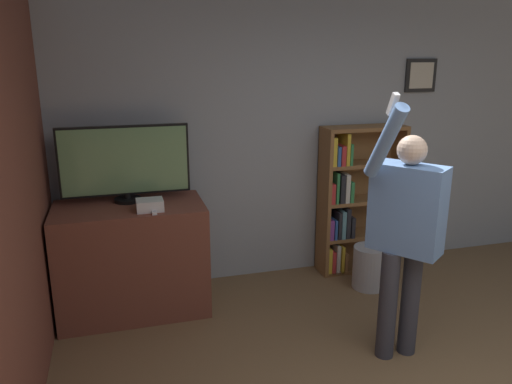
{
  "coord_description": "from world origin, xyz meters",
  "views": [
    {
      "loc": [
        -1.81,
        -1.64,
        2.13
      ],
      "look_at": [
        -0.85,
        1.73,
        1.15
      ],
      "focal_mm": 35.0,
      "sensor_mm": 36.0,
      "label": 1
    }
  ],
  "objects_px": {
    "television": "(125,163)",
    "waste_bin": "(369,267)",
    "game_console": "(150,205)",
    "person": "(406,227)",
    "bookshelf": "(352,202)"
  },
  "relations": [
    {
      "from": "game_console",
      "to": "person",
      "type": "xyz_separation_m",
      "value": [
        1.64,
        -1.03,
        0.01
      ]
    },
    {
      "from": "bookshelf",
      "to": "waste_bin",
      "type": "distance_m",
      "value": 0.67
    },
    {
      "from": "television",
      "to": "game_console",
      "type": "height_order",
      "value": "television"
    },
    {
      "from": "waste_bin",
      "to": "bookshelf",
      "type": "bearing_deg",
      "value": 89.4
    },
    {
      "from": "game_console",
      "to": "person",
      "type": "distance_m",
      "value": 1.93
    },
    {
      "from": "bookshelf",
      "to": "game_console",
      "type": "bearing_deg",
      "value": -167.64
    },
    {
      "from": "waste_bin",
      "to": "game_console",
      "type": "bearing_deg",
      "value": -179.93
    },
    {
      "from": "television",
      "to": "person",
      "type": "bearing_deg",
      "value": -36.39
    },
    {
      "from": "television",
      "to": "bookshelf",
      "type": "distance_m",
      "value": 2.21
    },
    {
      "from": "game_console",
      "to": "waste_bin",
      "type": "bearing_deg",
      "value": 0.07
    },
    {
      "from": "television",
      "to": "waste_bin",
      "type": "relative_size",
      "value": 2.61
    },
    {
      "from": "person",
      "to": "game_console",
      "type": "bearing_deg",
      "value": -158.42
    },
    {
      "from": "television",
      "to": "person",
      "type": "height_order",
      "value": "person"
    },
    {
      "from": "television",
      "to": "waste_bin",
      "type": "distance_m",
      "value": 2.4
    },
    {
      "from": "bookshelf",
      "to": "television",
      "type": "bearing_deg",
      "value": -176.38
    }
  ]
}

